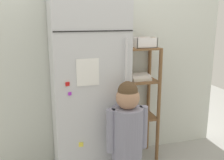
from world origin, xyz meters
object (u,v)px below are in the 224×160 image
child_standing (127,132)px  pantry_shelf_unit (139,93)px  fruit_bin (144,43)px  refrigerator (87,85)px

child_standing → pantry_shelf_unit: bearing=61.4°
pantry_shelf_unit → fruit_bin: (0.03, -0.01, 0.51)m
refrigerator → fruit_bin: bearing=16.3°
pantry_shelf_unit → fruit_bin: fruit_bin is taller
refrigerator → pantry_shelf_unit: refrigerator is taller
refrigerator → pantry_shelf_unit: bearing=18.1°
child_standing → pantry_shelf_unit: pantry_shelf_unit is taller
refrigerator → fruit_bin: refrigerator is taller
fruit_bin → child_standing: bearing=-121.1°
child_standing → pantry_shelf_unit: (0.36, 0.67, 0.09)m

